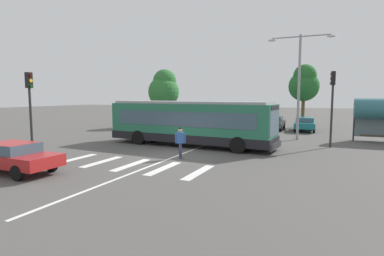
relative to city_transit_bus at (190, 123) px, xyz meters
The scene contains 16 objects.
ground_plane 4.26m from the city_transit_bus, 79.76° to the right, with size 160.00×160.00×0.00m, color #514F4C.
city_transit_bus is the anchor object (origin of this frame).
pedestrian_crossing_street 4.44m from the city_transit_bus, 72.01° to the right, with size 0.54×0.40×1.72m.
foreground_sedan 10.93m from the city_transit_bus, 111.77° to the right, with size 4.51×1.90×1.35m.
parked_car_white 13.86m from the city_transit_bus, 108.82° to the left, with size 1.92×4.52×1.35m.
parked_car_black 13.25m from the city_transit_bus, 97.41° to the left, with size 1.98×4.55×1.35m.
parked_car_blue 13.16m from the city_transit_bus, 85.90° to the left, with size 2.13×4.62×1.35m.
parked_car_charcoal 13.16m from the city_transit_bus, 74.39° to the left, with size 2.00×4.56×1.35m.
parked_car_teal 14.31m from the city_transit_bus, 63.01° to the left, with size 2.03×4.58×1.35m.
traffic_light_near_corner 9.90m from the city_transit_bus, 137.24° to the right, with size 0.33×0.32×4.78m.
traffic_light_far_corner 9.57m from the city_transit_bus, 20.21° to the left, with size 0.33×0.32×5.02m.
twin_arm_street_lamp 9.59m from the city_transit_bus, 44.06° to the left, with size 4.90×0.32×8.07m.
background_tree_left 14.32m from the city_transit_bus, 126.55° to the left, with size 3.45×3.45×6.38m.
background_tree_right 18.21m from the city_transit_bus, 70.71° to the left, with size 3.25×3.25×6.83m.
crosswalk_painted_stripes 6.84m from the city_transit_bus, 91.31° to the right, with size 7.76×2.97×0.01m.
lane_center_line 2.61m from the city_transit_bus, 65.64° to the right, with size 0.16×24.00×0.01m, color silver.
Camera 1 is at (8.18, -15.37, 3.42)m, focal length 29.12 mm.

